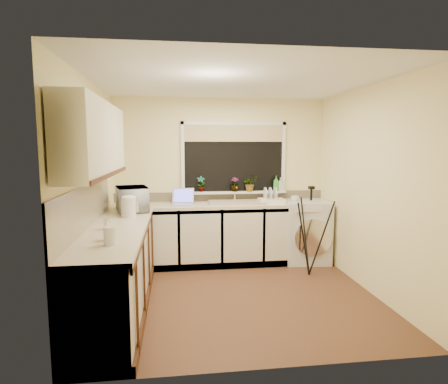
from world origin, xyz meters
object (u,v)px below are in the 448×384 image
(tripod, at_px, (310,231))
(soap_bottle_green, at_px, (276,183))
(glass_jug, at_px, (110,236))
(plant_d, at_px, (250,184))
(plant_a, at_px, (201,184))
(dish_rack, at_px, (271,201))
(soap_bottle_clear, at_px, (281,184))
(kettle, at_px, (129,207))
(cup_left, at_px, (109,234))
(cup_back, at_px, (295,199))
(laptop, at_px, (183,200))
(steel_jar, at_px, (107,224))
(microwave, at_px, (132,199))
(plant_c, at_px, (235,184))
(washing_machine, at_px, (306,231))

(tripod, height_order, soap_bottle_green, soap_bottle_green)
(glass_jug, bearing_deg, plant_d, 54.30)
(plant_a, bearing_deg, dish_rack, -12.62)
(dish_rack, distance_m, soap_bottle_clear, 0.37)
(kettle, bearing_deg, plant_a, 49.80)
(plant_a, height_order, plant_d, plant_a)
(cup_left, bearing_deg, soap_bottle_clear, 44.91)
(dish_rack, xyz_separation_m, plant_a, (-1.03, 0.23, 0.24))
(cup_back, bearing_deg, laptop, -179.57)
(steel_jar, relative_size, microwave, 0.18)
(soap_bottle_green, bearing_deg, plant_c, 179.64)
(plant_d, bearing_deg, cup_left, -128.36)
(steel_jar, bearing_deg, kettle, 78.59)
(steel_jar, xyz_separation_m, plant_d, (1.82, 1.74, 0.22))
(kettle, height_order, plant_a, plant_a)
(washing_machine, xyz_separation_m, cup_left, (-2.54, -1.94, 0.49))
(washing_machine, bearing_deg, soap_bottle_clear, 148.29)
(glass_jug, distance_m, cup_left, 0.18)
(cup_back, bearing_deg, tripod, -88.92)
(steel_jar, bearing_deg, laptop, 62.60)
(laptop, xyz_separation_m, plant_c, (0.79, 0.22, 0.20))
(washing_machine, height_order, kettle, kettle)
(dish_rack, bearing_deg, microwave, -164.32)
(laptop, xyz_separation_m, soap_bottle_clear, (1.51, 0.24, 0.19))
(plant_a, xyz_separation_m, plant_d, (0.75, -0.03, -0.00))
(dish_rack, relative_size, tripod, 0.31)
(kettle, xyz_separation_m, soap_bottle_clear, (2.17, 1.10, 0.14))
(kettle, relative_size, glass_jug, 1.49)
(plant_d, bearing_deg, glass_jug, -125.70)
(kettle, relative_size, plant_d, 0.98)
(laptop, bearing_deg, soap_bottle_green, 15.40)
(laptop, height_order, dish_rack, laptop)
(washing_machine, relative_size, plant_d, 3.91)
(tripod, distance_m, steel_jar, 2.65)
(microwave, xyz_separation_m, cup_back, (2.33, 0.45, -0.11))
(soap_bottle_clear, bearing_deg, tripod, -78.80)
(glass_jug, relative_size, soap_bottle_green, 0.67)
(plant_c, xyz_separation_m, cup_left, (-1.49, -2.17, -0.21))
(laptop, bearing_deg, steel_jar, -110.49)
(kettle, relative_size, plant_c, 1.06)
(tripod, bearing_deg, dish_rack, 142.64)
(washing_machine, xyz_separation_m, steel_jar, (-2.63, -1.51, 0.49))
(laptop, distance_m, plant_d, 1.07)
(tripod, bearing_deg, laptop, -177.60)
(steel_jar, height_order, soap_bottle_clear, soap_bottle_clear)
(kettle, bearing_deg, washing_machine, 18.68)
(kettle, relative_size, cup_left, 2.12)
(laptop, height_order, glass_jug, laptop)
(dish_rack, xyz_separation_m, plant_d, (-0.29, 0.20, 0.24))
(glass_jug, bearing_deg, laptop, 72.81)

